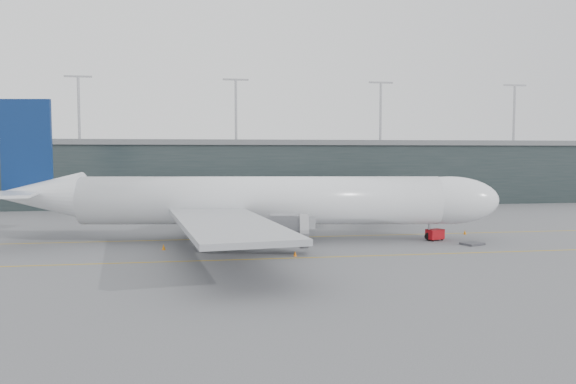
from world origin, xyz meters
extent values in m
plane|color=#545459|center=(0.00, 0.00, 0.00)|extent=(320.00, 320.00, 0.00)
cube|color=#BF9512|center=(0.00, -4.00, 0.01)|extent=(160.00, 0.25, 0.02)
cube|color=#BF9512|center=(0.00, -20.00, 0.01)|extent=(160.00, 0.25, 0.02)
cube|color=#BF9512|center=(5.00, 20.00, 0.01)|extent=(0.25, 60.00, 0.02)
cube|color=#1E292A|center=(0.00, 58.00, 7.00)|extent=(240.00, 35.00, 14.00)
cube|color=slate|center=(0.00, 58.00, 14.60)|extent=(240.00, 36.00, 1.20)
cylinder|color=#9E9EA3|center=(-30.00, 48.00, 22.00)|extent=(0.60, 0.60, 14.00)
cylinder|color=#9E9EA3|center=(5.00, 48.00, 22.00)|extent=(0.60, 0.60, 14.00)
cylinder|color=#9E9EA3|center=(40.00, 48.00, 22.00)|extent=(0.60, 0.60, 14.00)
cylinder|color=#9E9EA3|center=(75.00, 48.00, 22.00)|extent=(0.60, 0.60, 14.00)
cylinder|color=white|center=(4.83, -6.68, 5.67)|extent=(49.64, 13.76, 6.63)
ellipsoid|color=white|center=(30.75, -10.51, 5.67)|extent=(14.75, 8.60, 6.63)
cone|color=white|center=(-25.33, -2.22, 6.42)|extent=(12.57, 8.02, 6.37)
cube|color=#999CA2|center=(3.77, -6.52, 3.10)|extent=(17.71, 7.79, 2.14)
cube|color=black|center=(34.77, -11.11, 6.74)|extent=(2.80, 3.52, 0.86)
cube|color=#999CA2|center=(-0.77, -22.61, 4.60)|extent=(13.64, 32.02, 0.59)
cylinder|color=#3E3F44|center=(5.46, -17.04, 2.78)|extent=(7.95, 4.80, 3.74)
cube|color=#999CA2|center=(4.08, 10.19, 4.60)|extent=(21.59, 32.22, 0.59)
cylinder|color=#3E3F44|center=(8.43, 3.06, 2.78)|extent=(7.95, 4.80, 3.74)
cube|color=navy|center=(-26.92, -1.98, 13.16)|extent=(6.96, 1.55, 12.84)
cube|color=white|center=(-27.25, -7.88, 6.95)|extent=(6.95, 10.24, 0.37)
cube|color=white|center=(-25.53, 3.76, 6.95)|extent=(9.22, 11.17, 0.37)
cylinder|color=black|center=(28.10, -10.12, 0.59)|extent=(1.23, 0.60, 1.18)
cylinder|color=#9E9EA3|center=(28.10, -10.12, 1.39)|extent=(0.32, 0.32, 2.78)
cylinder|color=black|center=(-0.16, -11.13, 0.70)|extent=(1.45, 0.73, 1.39)
cylinder|color=black|center=(1.35, -0.97, 0.70)|extent=(1.45, 0.73, 1.39)
cube|color=#2C2D31|center=(22.12, 1.46, 5.22)|extent=(4.55, 4.77, 2.92)
cube|color=#2C2D31|center=(25.52, 9.43, 5.22)|extent=(7.72, 13.52, 2.61)
cube|color=#2C2D31|center=(30.84, 21.93, 5.22)|extent=(7.96, 13.62, 2.72)
cube|color=#2C2D31|center=(36.16, 34.42, 5.22)|extent=(8.20, 13.72, 2.82)
cylinder|color=#9E9EA3|center=(25.80, 10.11, 1.98)|extent=(0.52, 0.52, 3.97)
cube|color=#3E3F44|center=(25.80, 10.11, 0.37)|extent=(2.54, 2.26, 0.73)
cylinder|color=#2C2D31|center=(22.12, 40.50, 5.22)|extent=(4.18, 4.18, 3.13)
cylinder|color=#2C2D31|center=(22.12, 40.50, 1.88)|extent=(1.88, 1.88, 3.76)
cube|color=#A00B12|center=(29.03, -10.00, 0.89)|extent=(2.68, 2.18, 1.37)
cylinder|color=black|center=(28.42, -10.78, 0.21)|extent=(0.45, 0.29, 0.42)
cylinder|color=black|center=(30.00, -10.20, 0.21)|extent=(0.45, 0.29, 0.42)
cylinder|color=black|center=(28.06, -9.79, 0.21)|extent=(0.45, 0.29, 0.42)
cylinder|color=black|center=(29.64, -9.22, 0.21)|extent=(0.45, 0.29, 0.42)
cube|color=#3E3D43|center=(32.41, -14.34, 0.16)|extent=(3.30, 3.01, 0.27)
cube|color=#3E3F44|center=(-4.33, 9.64, 0.17)|extent=(2.70, 2.39, 0.23)
cube|color=#ACB1B8|center=(-4.33, 9.64, 1.19)|extent=(2.23, 2.15, 1.70)
cube|color=#254691|center=(-4.33, 9.64, 2.08)|extent=(2.30, 2.22, 0.09)
cube|color=#3E3F44|center=(-3.41, 11.33, 0.17)|extent=(2.65, 2.35, 0.22)
cube|color=#9FA5AA|center=(-3.41, 11.33, 1.17)|extent=(2.19, 2.11, 1.67)
cube|color=#254691|center=(-3.41, 11.33, 2.04)|extent=(2.26, 2.18, 0.09)
cube|color=#3E3F44|center=(-0.79, 10.98, 0.14)|extent=(2.18, 1.93, 0.18)
cube|color=silver|center=(-0.79, 10.98, 0.96)|extent=(1.80, 1.74, 1.38)
cube|color=#254691|center=(-0.79, 10.98, 1.68)|extent=(1.86, 1.80, 0.07)
cone|color=orange|center=(35.85, -5.28, 0.36)|extent=(0.46, 0.46, 0.72)
cone|color=orange|center=(7.63, -18.97, 0.33)|extent=(0.41, 0.41, 0.66)
cone|color=orange|center=(8.76, 10.45, 0.34)|extent=(0.43, 0.43, 0.68)
cone|color=orange|center=(-8.04, -12.03, 0.37)|extent=(0.47, 0.47, 0.75)
camera|label=1|loc=(-3.38, -83.73, 12.24)|focal=35.00mm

